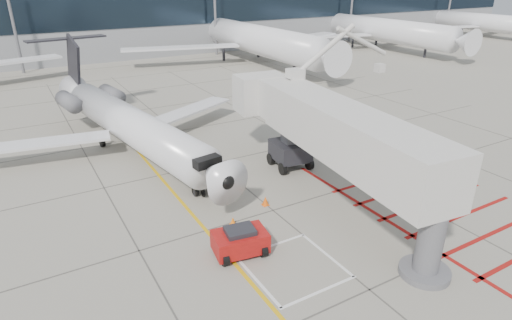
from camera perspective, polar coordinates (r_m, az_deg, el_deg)
ground_plane at (r=22.70m, az=7.78°, el=-11.09°), size 260.00×260.00×0.00m
regional_jet at (r=31.51m, az=-15.03°, el=6.16°), size 27.43×32.46×7.65m
jet_bridge at (r=24.58m, az=11.80°, el=2.08°), size 11.70×21.08×8.06m
pushback_tug at (r=21.46m, az=-2.14°, el=-10.66°), size 2.85×2.03×1.53m
baggage_cart at (r=27.50m, az=-5.81°, el=-2.80°), size 2.21×1.48×1.34m
ground_power_unit at (r=28.98m, az=20.11°, el=-1.89°), size 3.06×2.31×2.15m
cone_nose at (r=23.99m, az=-3.10°, el=-8.12°), size 0.34×0.34×0.48m
cone_side at (r=25.85m, az=1.26°, el=-5.46°), size 0.41×0.41×0.57m
terminal_building at (r=87.45m, az=-16.51°, el=18.86°), size 180.00×28.00×14.00m
terminal_glass_band at (r=73.90m, az=-13.64°, el=19.22°), size 180.00×0.10×6.00m
bg_aircraft_c at (r=69.49m, az=-1.12°, el=18.31°), size 38.73×43.03×12.91m
bg_aircraft_d at (r=85.83m, az=15.63°, el=18.27°), size 36.60×40.66×12.20m
bg_aircraft_e at (r=110.38m, az=27.81°, el=17.22°), size 32.90×36.56×10.97m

